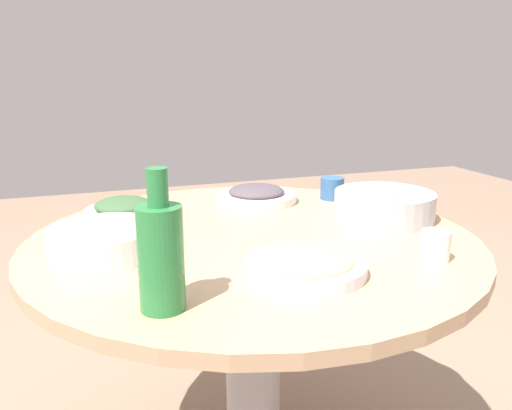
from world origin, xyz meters
The scene contains 9 objects.
round_dining_table centered at (0.00, 0.00, 0.60)m, with size 1.10×1.10×0.77m.
rice_bowl centered at (-0.38, -0.02, 0.81)m, with size 0.27×0.27×0.08m.
soup_bowl centered at (0.35, 0.01, 0.80)m, with size 0.25×0.25×0.06m.
dish_noodles centered at (-0.02, 0.26, 0.79)m, with size 0.24×0.24×0.04m.
dish_eggplant centered at (-0.12, -0.32, 0.79)m, with size 0.25×0.25×0.05m.
dish_greens centered at (0.29, -0.29, 0.79)m, with size 0.21×0.21×0.05m.
green_bottle centered at (0.28, 0.33, 0.87)m, with size 0.08×0.08×0.25m.
tea_cup_near centered at (-0.36, -0.27, 0.81)m, with size 0.07×0.07×0.07m, color #2F5A91.
tea_cup_far centered at (-0.31, 0.29, 0.80)m, with size 0.06×0.06×0.07m, color white.
Camera 1 is at (0.39, 1.15, 1.17)m, focal length 36.20 mm.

